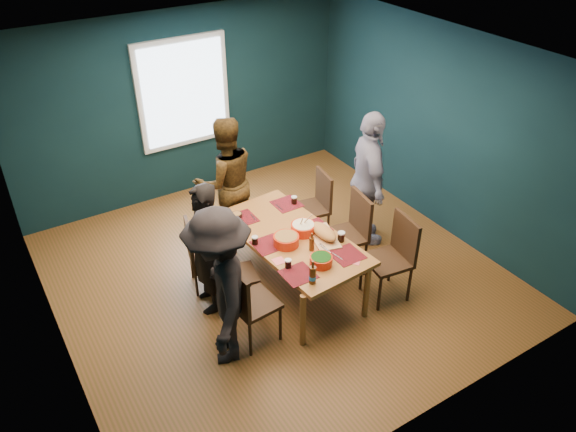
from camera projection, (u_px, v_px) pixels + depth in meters
name	position (u px, v px, depth m)	size (l,w,h in m)	color
room	(261.00, 167.00, 6.40)	(5.01, 5.01, 2.71)	brown
dining_table	(292.00, 241.00, 6.41)	(1.10, 1.97, 0.72)	#A26030
chair_left_far	(199.00, 250.00, 6.49)	(0.50, 0.50, 0.90)	#311D10
chair_left_mid	(232.00, 270.00, 6.21)	(0.46, 0.46, 0.86)	#311D10
chair_left_near	(246.00, 300.00, 5.70)	(0.48, 0.48, 0.98)	#311D10
chair_right_far	(316.00, 201.00, 7.32)	(0.50, 0.50, 0.96)	#311D10
chair_right_mid	(352.00, 228.00, 6.73)	(0.53, 0.53, 1.03)	#311D10
chair_right_near	(395.00, 252.00, 6.33)	(0.52, 0.52, 1.03)	#311D10
person_far_left	(205.00, 249.00, 6.06)	(0.57, 0.38, 1.57)	black
person_back	(226.00, 182.00, 7.14)	(0.84, 0.66, 1.73)	black
person_right	(368.00, 180.00, 7.08)	(1.06, 0.44, 1.82)	silver
person_near_left	(220.00, 288.00, 5.39)	(1.13, 0.65, 1.74)	black
bowl_salad	(286.00, 240.00, 6.21)	(0.29, 0.29, 0.12)	red
bowl_dumpling	(303.00, 228.00, 6.40)	(0.28, 0.28, 0.26)	red
bowl_herbs	(321.00, 260.00, 5.91)	(0.24, 0.24, 0.11)	red
cutting_board	(324.00, 233.00, 6.32)	(0.39, 0.66, 0.14)	tan
small_bowl	(237.00, 215.00, 6.69)	(0.13, 0.13, 0.05)	black
beer_bottle_a	(313.00, 275.00, 5.64)	(0.07, 0.07, 0.28)	#4D270D
beer_bottle_b	(312.00, 243.00, 6.11)	(0.06, 0.06, 0.22)	#4D270D
cola_glass_a	(288.00, 263.00, 5.87)	(0.07, 0.07, 0.10)	black
cola_glass_b	(341.00, 236.00, 6.27)	(0.08, 0.08, 0.12)	black
cola_glass_c	(294.00, 200.00, 6.94)	(0.07, 0.07, 0.10)	black
cola_glass_d	(255.00, 240.00, 6.22)	(0.07, 0.07, 0.10)	black
napkin_a	(319.00, 225.00, 6.55)	(0.16, 0.16, 0.00)	#F0656D
napkin_b	(279.00, 261.00, 5.99)	(0.12, 0.12, 0.00)	#F0656D
napkin_c	(353.00, 260.00, 6.00)	(0.15, 0.15, 0.00)	#F0656D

